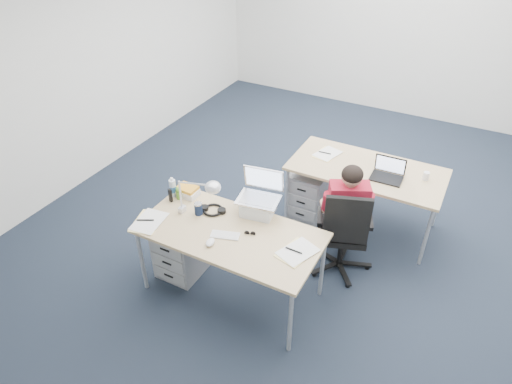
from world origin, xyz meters
TOP-DOWN VIEW (x-y plane):
  - floor at (0.00, 0.00)m, footprint 7.00×7.00m
  - room at (0.00, 0.00)m, footprint 6.02×7.02m
  - desk_near at (-0.34, -1.24)m, footprint 1.60×0.80m
  - desk_far at (0.41, 0.32)m, footprint 1.60×0.80m
  - office_chair at (0.45, -0.48)m, footprint 0.80×0.80m
  - seated_person at (0.39, -0.32)m, footprint 0.55×0.70m
  - drawer_pedestal_near at (-0.91, -1.20)m, footprint 0.40×0.50m
  - drawer_pedestal_far at (-0.19, 0.27)m, footprint 0.40×0.50m
  - silver_laptop at (-0.24, -0.89)m, footprint 0.41×0.35m
  - wireless_keyboard at (-0.35, -1.31)m, footprint 0.27×0.17m
  - computer_mouse at (-0.40, -1.46)m, footprint 0.09×0.12m
  - headphones at (-0.62, -1.06)m, footprint 0.28×0.24m
  - can_koozie at (-0.71, -1.16)m, footprint 0.07×0.07m
  - water_bottle at (-1.09, -1.04)m, footprint 0.08×0.08m
  - bear_figurine at (-1.01, -1.05)m, footprint 0.07×0.06m
  - book_stack at (-0.97, -0.96)m, footprint 0.24×0.20m
  - cordless_phone at (-1.06, -1.12)m, footprint 0.04×0.04m
  - papers_left at (-1.05, -1.48)m, footprint 0.28×0.36m
  - papers_right at (0.28, -1.22)m, footprint 0.31×0.37m
  - sunglasses at (-0.17, -1.19)m, footprint 0.11×0.07m
  - desk_lamp at (-0.73, -1.20)m, footprint 0.40×0.16m
  - dark_laptop at (0.64, 0.22)m, footprint 0.32×0.31m
  - far_cup at (0.99, 0.39)m, footprint 0.08×0.08m
  - far_papers at (-0.07, 0.40)m, footprint 0.27×0.34m

SIDE VIEW (x-z plane):
  - floor at x=0.00m, z-range 0.00..0.00m
  - drawer_pedestal_near at x=-0.91m, z-range 0.00..0.55m
  - drawer_pedestal_far at x=-0.19m, z-range 0.00..0.55m
  - office_chair at x=0.45m, z-range -0.22..0.78m
  - seated_person at x=0.39m, z-range 0.00..1.18m
  - desk_near at x=-0.34m, z-range 0.32..1.05m
  - desk_far at x=0.41m, z-range 0.32..1.05m
  - far_papers at x=-0.07m, z-range 0.73..0.74m
  - papers_right at x=0.28m, z-range 0.73..0.74m
  - papers_left at x=-1.05m, z-range 0.73..0.74m
  - wireless_keyboard at x=-0.35m, z-range 0.73..0.74m
  - sunglasses at x=-0.17m, z-range 0.73..0.75m
  - computer_mouse at x=-0.40m, z-range 0.73..0.77m
  - headphones at x=-0.62m, z-range 0.73..0.77m
  - far_cup at x=0.99m, z-range 0.73..0.82m
  - book_stack at x=-0.97m, z-range 0.73..0.82m
  - can_koozie at x=-0.71m, z-range 0.73..0.85m
  - bear_figurine at x=-1.01m, z-range 0.73..0.86m
  - cordless_phone at x=-1.06m, z-range 0.73..0.87m
  - water_bottle at x=-1.09m, z-range 0.73..0.93m
  - dark_laptop at x=0.64m, z-range 0.73..0.96m
  - silver_laptop at x=-0.24m, z-range 0.73..1.13m
  - desk_lamp at x=-0.73m, z-range 0.73..1.18m
  - room at x=0.00m, z-range 0.31..3.12m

